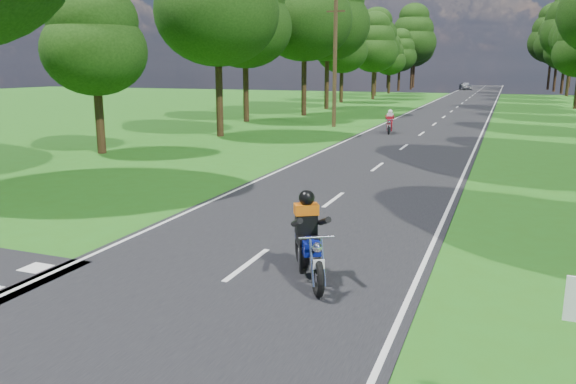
% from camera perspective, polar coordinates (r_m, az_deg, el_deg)
% --- Properties ---
extents(ground, '(160.00, 160.00, 0.00)m').
position_cam_1_polar(ground, '(9.74, -9.30, -11.14)').
color(ground, '#276216').
rests_on(ground, ground).
extents(main_road, '(7.00, 140.00, 0.02)m').
position_cam_1_polar(main_road, '(57.95, 16.82, 8.27)').
color(main_road, black).
rests_on(main_road, ground).
extents(road_markings, '(7.40, 140.00, 0.01)m').
position_cam_1_polar(road_markings, '(56.10, 16.52, 8.17)').
color(road_markings, silver).
rests_on(road_markings, main_road).
extents(treeline, '(40.00, 115.35, 14.78)m').
position_cam_1_polar(treeline, '(67.91, 19.27, 15.65)').
color(treeline, black).
rests_on(treeline, ground).
extents(telegraph_pole, '(1.20, 0.26, 8.00)m').
position_cam_1_polar(telegraph_pole, '(37.18, 4.78, 12.87)').
color(telegraph_pole, '#382616').
rests_on(telegraph_pole, ground).
extents(rider_near_blue, '(1.58, 2.05, 1.66)m').
position_cam_1_polar(rider_near_blue, '(10.35, 2.11, -4.51)').
color(rider_near_blue, navy).
rests_on(rider_near_blue, main_road).
extents(rider_far_red, '(0.78, 1.74, 1.40)m').
position_cam_1_polar(rider_far_red, '(33.90, 10.29, 7.06)').
color(rider_far_red, '#A30C0E').
rests_on(rider_far_red, main_road).
extents(distant_car, '(2.61, 4.07, 1.29)m').
position_cam_1_polar(distant_car, '(101.68, 17.58, 10.25)').
color(distant_car, '#AAADB1').
rests_on(distant_car, main_road).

